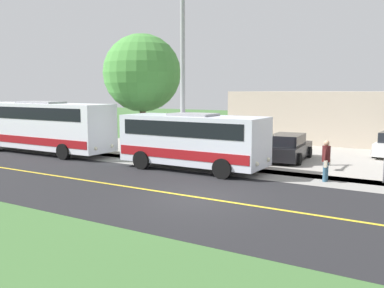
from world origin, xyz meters
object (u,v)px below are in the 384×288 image
Objects in this scene: shuttle_bus_front at (193,139)px; parked_car_near at (288,148)px; transit_bus_rear at (42,125)px; tree_curbside at (142,73)px; street_light_pole at (181,68)px; pedestrian_with_bags at (326,159)px.

shuttle_bus_front is 1.59× the size of parked_car_near.
transit_bus_rear is 14.78m from parked_car_near.
tree_curbside reaches higher than shuttle_bus_front.
street_light_pole is at bearing -112.22° from shuttle_bus_front.
parked_car_near is at bearing 139.79° from street_light_pole.
street_light_pole is at bearing -40.21° from parked_car_near.
transit_bus_rear reaches higher than shuttle_bus_front.
street_light_pole is 1.26× the size of tree_curbside.
shuttle_bus_front is 5.94m from parked_car_near.
shuttle_bus_front reaches higher than pedestrian_with_bags.
street_light_pole reaches higher than tree_curbside.
pedestrian_with_bags is at bearing 95.55° from shuttle_bus_front.
pedestrian_with_bags is 12.28m from tree_curbside.
shuttle_bus_front is 10.79m from transit_bus_rear.
pedestrian_with_bags is at bearing 91.92° from street_light_pole.
street_light_pole is 5.04m from tree_curbside.
pedestrian_with_bags is (-0.60, 6.16, -0.57)m from shuttle_bus_front.
pedestrian_with_bags is 0.24× the size of tree_curbside.
tree_curbside is at bearing -101.26° from pedestrian_with_bags.
street_light_pole reaches higher than transit_bus_rear.
tree_curbside is (-2.87, -5.26, 3.32)m from shuttle_bus_front.
transit_bus_rear reaches higher than parked_car_near.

